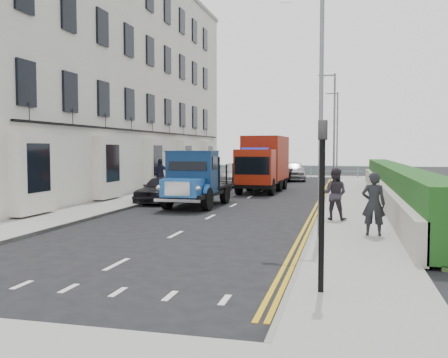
% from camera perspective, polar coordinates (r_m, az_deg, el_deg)
% --- Properties ---
extents(ground, '(120.00, 120.00, 0.00)m').
position_cam_1_polar(ground, '(17.15, -3.35, -5.25)').
color(ground, black).
rests_on(ground, ground).
extents(pavement_west, '(2.40, 38.00, 0.12)m').
position_cam_1_polar(pavement_west, '(27.30, -8.24, -1.88)').
color(pavement_west, gray).
rests_on(pavement_west, ground).
extents(pavement_east, '(2.60, 38.00, 0.12)m').
position_cam_1_polar(pavement_east, '(25.33, 14.39, -2.38)').
color(pavement_east, gray).
rests_on(pavement_east, ground).
extents(promenade, '(30.00, 2.50, 0.12)m').
position_cam_1_polar(promenade, '(45.55, 7.44, 0.28)').
color(promenade, gray).
rests_on(promenade, ground).
extents(sea_plane, '(120.00, 120.00, 0.00)m').
position_cam_1_polar(sea_plane, '(76.41, 10.00, 1.51)').
color(sea_plane, slate).
rests_on(sea_plane, ground).
extents(terrace_west, '(6.31, 30.20, 14.25)m').
position_cam_1_polar(terrace_west, '(32.90, -12.72, 11.39)').
color(terrace_west, silver).
rests_on(terrace_west, ground).
extents(garden_east, '(1.45, 28.00, 1.75)m').
position_cam_1_polar(garden_east, '(25.36, 18.74, -0.55)').
color(garden_east, '#B2AD9E').
rests_on(garden_east, ground).
extents(seafront_railing, '(13.00, 0.08, 1.11)m').
position_cam_1_polar(seafront_railing, '(44.73, 7.33, 0.89)').
color(seafront_railing, '#59B2A5').
rests_on(seafront_railing, ground).
extents(lamp_near, '(1.23, 0.18, 7.00)m').
position_cam_1_polar(lamp_near, '(14.29, 10.55, 9.02)').
color(lamp_near, slate).
rests_on(lamp_near, ground).
extents(lamp_mid, '(1.23, 0.18, 7.00)m').
position_cam_1_polar(lamp_mid, '(30.24, 12.26, 6.06)').
color(lamp_mid, slate).
rests_on(lamp_mid, ground).
extents(lamp_far, '(1.23, 0.18, 7.00)m').
position_cam_1_polar(lamp_far, '(40.23, 12.64, 5.41)').
color(lamp_far, slate).
rests_on(lamp_far, ground).
extents(traffic_signal, '(0.16, 0.20, 3.10)m').
position_cam_1_polar(traffic_signal, '(8.73, 11.15, -0.09)').
color(traffic_signal, black).
rests_on(traffic_signal, ground).
extents(bedford_lorry, '(2.22, 5.30, 2.47)m').
position_cam_1_polar(bedford_lorry, '(21.92, -3.50, -0.35)').
color(bedford_lorry, black).
rests_on(bedford_lorry, ground).
extents(red_lorry, '(2.35, 6.47, 3.35)m').
position_cam_1_polar(red_lorry, '(30.38, 4.57, 1.95)').
color(red_lorry, black).
rests_on(red_lorry, ground).
extents(parked_car_front, '(1.82, 3.96, 1.32)m').
position_cam_1_polar(parked_car_front, '(24.22, -7.08, -1.14)').
color(parked_car_front, black).
rests_on(parked_car_front, ground).
extents(parked_car_mid, '(1.98, 4.48, 1.43)m').
position_cam_1_polar(parked_car_mid, '(26.35, -4.83, -0.62)').
color(parked_car_mid, '#5FABCC').
rests_on(parked_car_mid, ground).
extents(parked_car_rear, '(2.43, 5.44, 1.55)m').
position_cam_1_polar(parked_car_rear, '(35.08, 1.24, 0.52)').
color(parked_car_rear, silver).
rests_on(parked_car_rear, ground).
extents(seafront_car_left, '(3.38, 5.93, 1.56)m').
position_cam_1_polar(seafront_car_left, '(37.98, 5.42, 0.74)').
color(seafront_car_left, black).
rests_on(seafront_car_left, ground).
extents(seafront_car_right, '(2.43, 4.81, 1.57)m').
position_cam_1_polar(seafront_car_right, '(40.90, 7.96, 0.92)').
color(seafront_car_right, '#B0B0B5').
rests_on(seafront_car_right, ground).
extents(pedestrian_east_near, '(0.69, 0.48, 1.82)m').
position_cam_1_polar(pedestrian_east_near, '(14.87, 16.72, -2.74)').
color(pedestrian_east_near, black).
rests_on(pedestrian_east_near, pavement_east).
extents(pedestrian_east_far, '(1.01, 0.87, 1.81)m').
position_cam_1_polar(pedestrian_east_far, '(17.83, 12.54, -1.68)').
color(pedestrian_east_far, '#2F2932').
rests_on(pedestrian_east_far, pavement_east).
extents(pedestrian_west_near, '(1.19, 0.95, 1.88)m').
position_cam_1_polar(pedestrian_west_near, '(29.79, -7.27, 0.50)').
color(pedestrian_west_near, black).
rests_on(pedestrian_west_near, pavement_west).
extents(pedestrian_west_far, '(1.09, 0.95, 1.88)m').
position_cam_1_polar(pedestrian_west_far, '(32.25, -3.24, 0.76)').
color(pedestrian_west_far, '#473E33').
rests_on(pedestrian_west_far, pavement_west).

